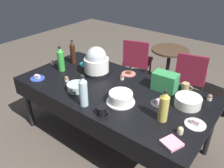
# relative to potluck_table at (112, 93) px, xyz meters

# --- Properties ---
(ground) EXTENTS (9.00, 9.00, 0.00)m
(ground) POSITION_rel_potluck_table_xyz_m (0.00, 0.00, -0.69)
(ground) COLOR brown
(potluck_table) EXTENTS (2.20, 1.10, 0.75)m
(potluck_table) POSITION_rel_potluck_table_xyz_m (0.00, 0.00, 0.00)
(potluck_table) COLOR black
(potluck_table) RESTS_ON ground
(frosted_layer_cake) EXTENTS (0.29, 0.29, 0.11)m
(frosted_layer_cake) POSITION_rel_potluck_table_xyz_m (0.24, -0.17, 0.12)
(frosted_layer_cake) COLOR silver
(frosted_layer_cake) RESTS_ON potluck_table
(slow_cooker) EXTENTS (0.32, 0.32, 0.35)m
(slow_cooker) POSITION_rel_potluck_table_xyz_m (-0.37, 0.16, 0.22)
(slow_cooker) COLOR black
(slow_cooker) RESTS_ON potluck_table
(glass_salad_bowl) EXTENTS (0.21, 0.21, 0.08)m
(glass_salad_bowl) POSITION_rel_potluck_table_xyz_m (-0.28, -0.27, 0.10)
(glass_salad_bowl) COLOR #B2C6BC
(glass_salad_bowl) RESTS_ON potluck_table
(ceramic_snack_bowl) EXTENTS (0.26, 0.26, 0.10)m
(ceramic_snack_bowl) POSITION_rel_potluck_table_xyz_m (0.80, 0.19, 0.11)
(ceramic_snack_bowl) COLOR silver
(ceramic_snack_bowl) RESTS_ON potluck_table
(dessert_plate_coral) EXTENTS (0.17, 0.17, 0.04)m
(dessert_plate_coral) POSITION_rel_potluck_table_xyz_m (-0.05, 0.40, 0.07)
(dessert_plate_coral) COLOR #E07266
(dessert_plate_coral) RESTS_ON potluck_table
(dessert_plate_charcoal) EXTENTS (0.17, 0.17, 0.06)m
(dessert_plate_charcoal) POSITION_rel_potluck_table_xyz_m (0.56, 0.04, 0.08)
(dessert_plate_charcoal) COLOR #2D2D33
(dessert_plate_charcoal) RESTS_ON potluck_table
(dessert_plate_cobalt) EXTENTS (0.17, 0.17, 0.05)m
(dessert_plate_cobalt) POSITION_rel_potluck_table_xyz_m (-0.84, -0.38, 0.07)
(dessert_plate_cobalt) COLOR #2D4CB2
(dessert_plate_cobalt) RESTS_ON potluck_table
(dessert_plate_white) EXTENTS (0.19, 0.19, 0.05)m
(dessert_plate_white) POSITION_rel_potluck_table_xyz_m (0.97, -0.05, 0.07)
(dessert_plate_white) COLOR white
(dessert_plate_white) RESTS_ON potluck_table
(dessert_plate_teal) EXTENTS (0.18, 0.18, 0.05)m
(dessert_plate_teal) POSITION_rel_potluck_table_xyz_m (-0.67, 0.28, 0.07)
(dessert_plate_teal) COLOR teal
(dessert_plate_teal) RESTS_ON potluck_table
(cupcake_lemon) EXTENTS (0.05, 0.05, 0.07)m
(cupcake_lemon) POSITION_rel_potluck_table_xyz_m (-0.52, -0.21, 0.09)
(cupcake_lemon) COLOR beige
(cupcake_lemon) RESTS_ON potluck_table
(cupcake_cocoa) EXTENTS (0.05, 0.05, 0.07)m
(cupcake_cocoa) POSITION_rel_potluck_table_xyz_m (-1.02, -0.01, 0.09)
(cupcake_cocoa) COLOR beige
(cupcake_cocoa) RESTS_ON potluck_table
(cupcake_rose) EXTENTS (0.05, 0.05, 0.07)m
(cupcake_rose) POSITION_rel_potluck_table_xyz_m (0.91, -0.24, 0.09)
(cupcake_rose) COLOR beige
(cupcake_rose) RESTS_ON potluck_table
(cupcake_berry) EXTENTS (0.05, 0.05, 0.07)m
(cupcake_berry) POSITION_rel_potluck_table_xyz_m (0.94, 0.42, 0.09)
(cupcake_berry) COLOR beige
(cupcake_berry) RESTS_ON potluck_table
(cupcake_vanilla) EXTENTS (0.05, 0.05, 0.07)m
(cupcake_vanilla) POSITION_rel_potluck_table_xyz_m (-0.03, 0.23, 0.09)
(cupcake_vanilla) COLOR beige
(cupcake_vanilla) RESTS_ON potluck_table
(soda_bottle_cola) EXTENTS (0.07, 0.07, 0.33)m
(soda_bottle_cola) POSITION_rel_potluck_table_xyz_m (-0.84, 0.21, 0.21)
(soda_bottle_cola) COLOR #33190F
(soda_bottle_cola) RESTS_ON potluck_table
(soda_bottle_ginger_ale) EXTENTS (0.09, 0.09, 0.31)m
(soda_bottle_ginger_ale) POSITION_rel_potluck_table_xyz_m (0.71, -0.17, 0.21)
(soda_bottle_ginger_ale) COLOR gold
(soda_bottle_ginger_ale) RESTS_ON potluck_table
(soda_bottle_water) EXTENTS (0.08, 0.08, 0.33)m
(soda_bottle_water) POSITION_rel_potluck_table_xyz_m (-0.01, -0.43, 0.22)
(soda_bottle_water) COLOR silver
(soda_bottle_water) RESTS_ON potluck_table
(soda_bottle_lime_soda) EXTENTS (0.08, 0.08, 0.32)m
(soda_bottle_lime_soda) POSITION_rel_potluck_table_xyz_m (-0.79, -0.05, 0.21)
(soda_bottle_lime_soda) COLOR green
(soda_bottle_lime_soda) RESTS_ON potluck_table
(coffee_mug_black) EXTENTS (0.13, 0.09, 0.08)m
(coffee_mug_black) POSITION_rel_potluck_table_xyz_m (0.23, -0.44, 0.10)
(coffee_mug_black) COLOR black
(coffee_mug_black) RESTS_ON potluck_table
(coffee_mug_tan) EXTENTS (0.12, 0.08, 0.09)m
(coffee_mug_tan) POSITION_rel_potluck_table_xyz_m (0.67, 0.45, 0.11)
(coffee_mug_tan) COLOR tan
(coffee_mug_tan) RESTS_ON potluck_table
(soda_carton) EXTENTS (0.27, 0.17, 0.20)m
(soda_carton) POSITION_rel_potluck_table_xyz_m (0.48, 0.33, 0.16)
(soda_carton) COLOR #338C4C
(soda_carton) RESTS_ON potluck_table
(paper_napkin_stack) EXTENTS (0.18, 0.18, 0.02)m
(paper_napkin_stack) POSITION_rel_potluck_table_xyz_m (0.91, -0.40, 0.07)
(paper_napkin_stack) COLOR pink
(paper_napkin_stack) RESTS_ON potluck_table
(maroon_chair_left) EXTENTS (0.55, 0.55, 0.85)m
(maroon_chair_left) POSITION_rel_potluck_table_xyz_m (-0.53, 1.37, -0.20)
(maroon_chair_left) COLOR maroon
(maroon_chair_left) RESTS_ON ground
(maroon_chair_right) EXTENTS (0.53, 0.53, 0.85)m
(maroon_chair_right) POSITION_rel_potluck_table_xyz_m (0.42, 1.37, -0.20)
(maroon_chair_right) COLOR maroon
(maroon_chair_right) RESTS_ON ground
(round_cafe_table) EXTENTS (0.60, 0.60, 0.72)m
(round_cafe_table) POSITION_rel_potluck_table_xyz_m (-0.05, 1.59, -0.19)
(round_cafe_table) COLOR #473323
(round_cafe_table) RESTS_ON ground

